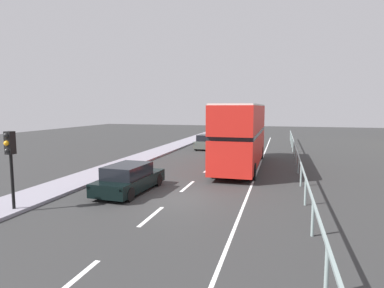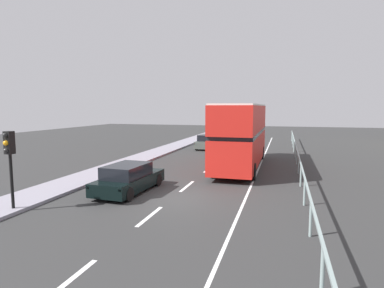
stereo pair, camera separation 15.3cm
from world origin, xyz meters
name	(u,v)px [view 1 (the left image)]	position (x,y,z in m)	size (l,w,h in m)	color
ground_plane	(175,198)	(0.00, 0.00, -0.05)	(75.40, 120.00, 0.10)	#2F2F2F
near_sidewalk_kerb	(60,187)	(-6.25, 0.00, 0.07)	(2.37, 80.00, 0.14)	gray
lane_paint_markings	(240,168)	(2.01, 8.29, 0.00)	(3.40, 46.00, 0.01)	silver
bridge_side_railing	(297,155)	(5.79, 9.00, 0.94)	(0.10, 42.00, 1.17)	gray
double_decker_bus_red	(241,134)	(2.04, 8.50, 2.34)	(2.65, 10.97, 4.38)	red
hatchback_car_near	(129,179)	(-2.44, 0.26, 0.67)	(2.05, 4.56, 1.40)	black
traffic_signal_pole	(10,151)	(-5.50, -3.83, 2.46)	(0.30, 0.42, 3.10)	black
sedan_car_ahead	(207,142)	(-2.50, 17.82, 0.69)	(1.94, 4.21, 1.45)	#49524C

